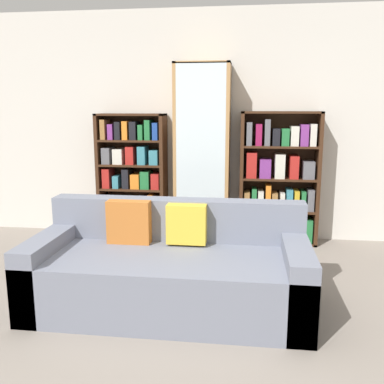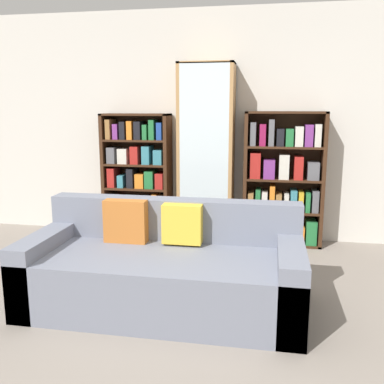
% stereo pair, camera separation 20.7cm
% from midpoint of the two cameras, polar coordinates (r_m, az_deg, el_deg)
% --- Properties ---
extents(ground_plane, '(16.00, 16.00, 0.00)m').
position_cam_midpoint_polar(ground_plane, '(2.92, -1.46, -21.37)').
color(ground_plane, gray).
extents(wall_back, '(6.97, 0.06, 2.70)m').
position_cam_midpoint_polar(wall_back, '(5.20, 4.78, 8.73)').
color(wall_back, beige).
rests_on(wall_back, ground).
extents(couch, '(2.15, 0.97, 0.82)m').
position_cam_midpoint_polar(couch, '(3.47, -1.97, -10.45)').
color(couch, slate).
rests_on(couch, ground).
extents(bookshelf_left, '(0.82, 0.32, 1.50)m').
position_cam_midpoint_polar(bookshelf_left, '(5.25, -6.15, 2.02)').
color(bookshelf_left, '#3D2314').
rests_on(bookshelf_left, ground).
extents(display_cabinet, '(0.64, 0.36, 2.07)m').
position_cam_midpoint_polar(display_cabinet, '(5.02, 3.10, 4.92)').
color(display_cabinet, '#AD7F4C').
rests_on(display_cabinet, ground).
extents(bookshelf_right, '(0.90, 0.32, 1.53)m').
position_cam_midpoint_polar(bookshelf_right, '(5.04, 13.21, 1.15)').
color(bookshelf_right, '#3D2314').
rests_on(bookshelf_right, ground).
extents(wine_bottle, '(0.09, 0.09, 0.38)m').
position_cam_midpoint_polar(wine_bottle, '(4.45, 9.23, -7.52)').
color(wine_bottle, black).
rests_on(wine_bottle, ground).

